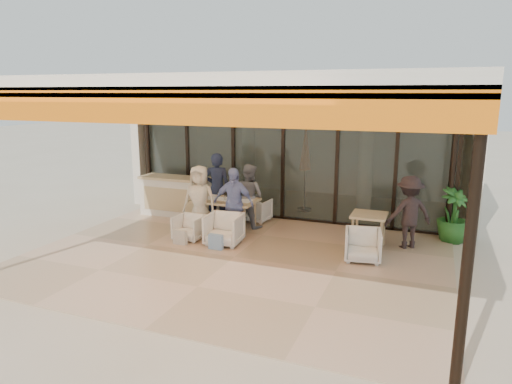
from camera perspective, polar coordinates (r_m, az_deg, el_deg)
ground at (r=9.03m, az=-2.71°, el=-8.25°), size 70.00×70.00×0.00m
terrace_floor at (r=9.02m, az=-2.71°, el=-8.22°), size 8.00×6.00×0.01m
terrace_structure at (r=8.21m, az=-3.72°, el=12.86°), size 8.00×6.00×3.40m
glass_storefront at (r=11.36m, az=3.41°, el=4.38°), size 8.08×0.10×3.20m
interior_block at (r=13.50m, az=6.57°, el=8.28°), size 9.05×3.62×3.52m
host_counter at (r=12.05m, az=-10.04°, el=-0.50°), size 1.85×0.65×1.04m
dining_table at (r=10.63m, az=-3.92°, el=-1.21°), size 1.50×0.90×0.93m
chair_far_left at (r=11.71m, az=-3.75°, el=-1.63°), size 0.81×0.78×0.70m
chair_far_right at (r=11.39m, az=0.08°, el=-2.15°), size 0.67×0.64×0.64m
chair_near_left at (r=10.10m, az=-8.34°, el=-4.29°), size 0.60×0.57×0.61m
chair_near_right at (r=9.70m, az=-4.02°, el=-4.49°), size 0.77×0.73×0.74m
diner_navy at (r=11.15m, az=-4.88°, el=0.43°), size 0.73×0.57×1.76m
diner_grey at (r=10.84m, az=-0.88°, el=-0.49°), size 0.88×0.77×1.53m
diner_cream at (r=10.39m, az=-7.06°, el=-1.00°), size 0.81×0.57×1.58m
diner_periwinkle at (r=10.03m, az=-2.83°, el=-1.40°), size 0.93×0.40×1.58m
tote_bag_cream at (r=9.81m, az=-9.48°, el=-5.66°), size 0.30×0.10×0.34m
tote_bag_blue at (r=9.42m, az=-5.05°, el=-6.29°), size 0.30×0.10×0.34m
side_table at (r=9.63m, az=13.95°, el=-3.30°), size 0.70×0.70×0.74m
side_chair at (r=9.00m, az=13.20°, el=-6.32°), size 0.77×0.73×0.69m
standing_woman at (r=9.85m, az=18.56°, el=-2.46°), size 1.14×1.00×1.53m
potted_palm at (r=10.68m, az=23.45°, el=-2.67°), size 0.94×0.94×1.18m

